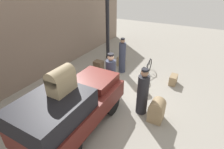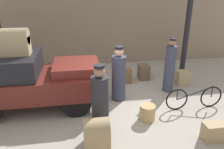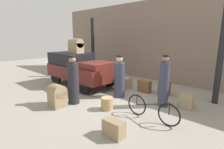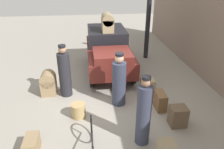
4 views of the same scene
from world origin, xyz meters
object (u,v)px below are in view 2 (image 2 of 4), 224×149
trunk_on_truck_roof (14,41)px  truck (29,78)px  trunk_large_brown (215,132)px  porter_carrying_trunk (119,76)px  trunk_umber_medium (144,72)px  suitcase_tan_flat (98,79)px  bicycle (194,98)px  trunk_barrel_dark (97,136)px  porter_standing_middle (170,68)px  trunk_wicker_pale (182,78)px  porter_lifting_near_truck (100,105)px  suitcase_small_leather (124,76)px  wicker_basket (147,112)px

trunk_on_truck_roof → truck: bearing=0.0°
trunk_large_brown → trunk_on_truck_roof: size_ratio=0.74×
porter_carrying_trunk → trunk_on_truck_roof: bearing=-179.0°
trunk_umber_medium → suitcase_tan_flat: (-1.83, -0.36, -0.03)m
bicycle → trunk_large_brown: (-0.23, -1.44, -0.13)m
trunk_umber_medium → porter_carrying_trunk: bearing=-131.1°
truck → trunk_barrel_dark: 2.93m
trunk_on_truck_roof → porter_standing_middle: bearing=4.5°
trunk_large_brown → trunk_wicker_pale: size_ratio=1.05×
trunk_umber_medium → porter_lifting_near_truck: bearing=-122.7°
porter_standing_middle → porter_carrying_trunk: size_ratio=1.06×
porter_standing_middle → suitcase_small_leather: (-1.39, 0.92, -0.59)m
porter_carrying_trunk → trunk_on_truck_roof: (-2.91, -0.05, 1.23)m
wicker_basket → truck: bearing=159.0°
porter_carrying_trunk → trunk_on_truck_roof: size_ratio=2.29×
trunk_umber_medium → trunk_on_truck_roof: trunk_on_truck_roof is taller
porter_carrying_trunk → trunk_large_brown: (1.88, -2.38, -0.58)m
truck → wicker_basket: truck is taller
porter_carrying_trunk → suitcase_tan_flat: porter_carrying_trunk is taller
porter_lifting_near_truck → suitcase_small_leather: (1.21, 2.98, -0.56)m
truck → suitcase_small_leather: bearing=22.6°
truck → trunk_on_truck_roof: (-0.23, -0.00, 1.09)m
bicycle → trunk_barrel_dark: bearing=-155.2°
truck → suitcase_tan_flat: size_ratio=7.25×
truck → wicker_basket: bearing=-21.0°
trunk_barrel_dark → suitcase_tan_flat: 3.49m
porter_carrying_trunk → suitcase_small_leather: porter_carrying_trunk is taller
bicycle → trunk_umber_medium: size_ratio=3.01×
porter_carrying_trunk → trunk_barrel_dark: size_ratio=2.11×
suitcase_tan_flat → trunk_on_truck_roof: 3.18m
truck → trunk_large_brown: (4.56, -2.33, -0.72)m
trunk_barrel_dark → trunk_large_brown: bearing=-0.7°
bicycle → porter_standing_middle: size_ratio=0.95×
suitcase_small_leather → trunk_large_brown: (1.44, -3.62, -0.05)m
truck → porter_carrying_trunk: 2.68m
truck → suitcase_small_leather: (3.11, 1.30, -0.67)m
trunk_large_brown → trunk_umber_medium: trunk_umber_medium is taller
porter_carrying_trunk → trunk_umber_medium: 2.03m
porter_standing_middle → suitcase_tan_flat: bearing=161.4°
bicycle → porter_lifting_near_truck: 3.03m
trunk_large_brown → bicycle: bearing=80.8°
trunk_wicker_pale → porter_lifting_near_truck: bearing=-143.6°
porter_standing_middle → bicycle: bearing=-77.4°
trunk_wicker_pale → suitcase_small_leather: bearing=165.7°
wicker_basket → suitcase_small_leather: size_ratio=0.74×
trunk_umber_medium → trunk_barrel_dark: bearing=-120.1°
trunk_wicker_pale → suitcase_tan_flat: (-3.08, 0.41, -0.01)m
porter_carrying_trunk → porter_lifting_near_truck: (-0.78, -1.74, 0.04)m
trunk_large_brown → trunk_wicker_pale: 3.16m
trunk_barrel_dark → bicycle: bearing=24.8°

